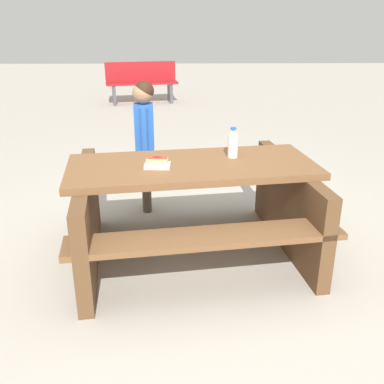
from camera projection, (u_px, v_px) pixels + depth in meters
ground_plane at (192, 253)px, 3.48m from camera, size 30.00×30.00×0.00m
picnic_table at (192, 202)px, 3.32m from camera, size 1.98×1.64×0.75m
soda_bottle at (233, 144)px, 3.31m from camera, size 0.08×0.08×0.23m
hotdog_tray at (157, 163)px, 3.11m from camera, size 0.19×0.12×0.08m
child_in_coat at (144, 130)px, 4.00m from camera, size 0.20×0.30×1.23m
park_bench_mid at (142, 82)px, 9.35m from camera, size 1.55×0.68×0.85m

